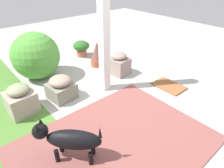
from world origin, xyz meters
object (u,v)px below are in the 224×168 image
at_px(stone_planter_far, 21,100).
at_px(terracotta_pot_spiky, 97,55).
at_px(porch_pillar, 104,26).
at_px(round_shrub, 36,56).
at_px(doormat, 169,86).
at_px(stone_planter_mid, 61,88).
at_px(dog, 69,139).
at_px(terracotta_pot_broad, 81,47).
at_px(stone_planter_nearest, 119,64).

bearing_deg(stone_planter_far, terracotta_pot_spiky, -72.93).
distance_m(porch_pillar, round_shrub, 1.59).
bearing_deg(round_shrub, doormat, -139.38).
distance_m(stone_planter_mid, dog, 1.31).
bearing_deg(round_shrub, terracotta_pot_spiky, -106.14).
xyz_separation_m(porch_pillar, round_shrub, (1.23, 0.74, -0.70)).
distance_m(round_shrub, doormat, 2.64).
height_order(stone_planter_far, dog, dog).
distance_m(terracotta_pot_spiky, terracotta_pot_broad, 0.70).
bearing_deg(stone_planter_nearest, round_shrub, 54.11).
height_order(stone_planter_mid, doormat, stone_planter_mid).
bearing_deg(stone_planter_nearest, terracotta_pot_spiky, 9.93).
relative_size(round_shrub, terracotta_pot_broad, 2.31).
height_order(porch_pillar, terracotta_pot_spiky, porch_pillar).
height_order(stone_planter_mid, terracotta_pot_spiky, terracotta_pot_spiky).
bearing_deg(doormat, terracotta_pot_spiky, 16.22).
bearing_deg(round_shrub, stone_planter_far, 144.54).
xyz_separation_m(stone_planter_mid, stone_planter_far, (0.05, 0.65, 0.02)).
relative_size(dog, doormat, 1.17).
bearing_deg(round_shrub, porch_pillar, -149.09).
bearing_deg(stone_planter_far, doormat, -113.83).
bearing_deg(porch_pillar, stone_planter_mid, 71.58).
height_order(porch_pillar, stone_planter_nearest, porch_pillar).
height_order(stone_planter_far, doormat, stone_planter_far).
xyz_separation_m(porch_pillar, stone_planter_nearest, (0.27, -0.59, -0.93)).
height_order(terracotta_pot_broad, doormat, terracotta_pot_broad).
bearing_deg(stone_planter_nearest, porch_pillar, 114.55).
bearing_deg(doormat, stone_planter_far, 66.17).
height_order(stone_planter_mid, terracotta_pot_broad, stone_planter_mid).
distance_m(stone_planter_far, round_shrub, 1.17).
relative_size(porch_pillar, stone_planter_far, 4.83).
relative_size(stone_planter_nearest, stone_planter_far, 0.98).
xyz_separation_m(stone_planter_nearest, round_shrub, (0.96, 1.33, 0.24)).
height_order(stone_planter_nearest, stone_planter_mid, stone_planter_nearest).
xyz_separation_m(stone_planter_far, terracotta_pot_broad, (1.28, -1.92, 0.01)).
distance_m(porch_pillar, stone_planter_far, 1.71).
relative_size(porch_pillar, round_shrub, 2.51).
relative_size(stone_planter_far, dog, 0.73).
relative_size(terracotta_pot_spiky, dog, 0.84).
relative_size(porch_pillar, stone_planter_mid, 5.18).
relative_size(stone_planter_nearest, stone_planter_mid, 1.05).
bearing_deg(stone_planter_far, porch_pillar, -102.00).
bearing_deg(stone_planter_mid, dog, 156.18).
xyz_separation_m(round_shrub, terracotta_pot_broad, (0.35, -1.25, -0.23)).
bearing_deg(terracotta_pot_broad, round_shrub, 105.39).
distance_m(terracotta_pot_spiky, dog, 2.54).
relative_size(stone_planter_nearest, dog, 0.72).
distance_m(porch_pillar, stone_planter_mid, 1.24).
distance_m(porch_pillar, terracotta_pot_spiky, 1.34).
bearing_deg(terracotta_pot_spiky, stone_planter_mid, 116.90).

